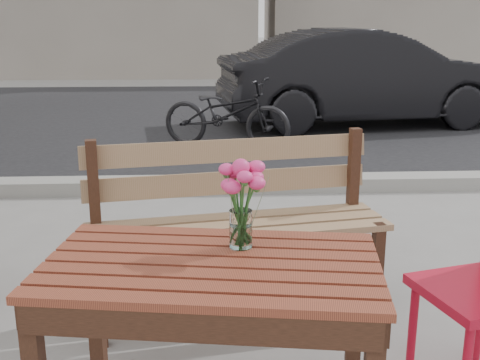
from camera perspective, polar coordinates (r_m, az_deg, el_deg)
The scene contains 6 objects.
street at distance 7.26m, azimuth -1.47°, elevation 3.80°, with size 30.00×8.12×0.12m.
main_table at distance 2.07m, azimuth -2.70°, elevation -10.60°, with size 1.20×0.81×0.69m.
main_bench at distance 3.05m, azimuth -0.64°, elevation -2.26°, with size 1.55×0.70×0.93m.
main_vase at distance 2.08m, azimuth 0.07°, elevation -1.25°, with size 0.17×0.17×0.32m.
parked_car at distance 8.54m, azimuth 11.84°, elevation 9.48°, with size 1.39×3.98×1.31m, color black.
bicycle at distance 6.89m, azimuth -1.33°, elevation 6.35°, with size 0.54×1.54×0.81m, color black.
Camera 1 is at (-0.18, -2.04, 1.49)m, focal length 45.00 mm.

